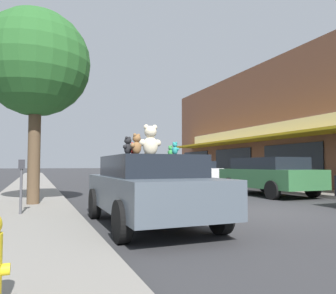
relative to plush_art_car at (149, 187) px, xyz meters
name	(u,v)px	position (x,y,z in m)	size (l,w,h in m)	color
ground_plane	(261,212)	(3.40, 0.69, -0.80)	(260.00, 260.00, 0.00)	#333335
sidewalk_near	(25,225)	(-2.42, 0.69, -0.73)	(2.33, 90.00, 0.13)	gray
plush_art_car	(149,187)	(0.00, 0.00, 0.00)	(2.07, 4.32, 1.47)	#4C5660
teddy_bear_giant	(150,141)	(0.07, 0.15, 1.00)	(0.51, 0.32, 0.69)	beige
teddy_bear_orange	(146,151)	(0.04, 0.35, 0.77)	(0.13, 0.16, 0.22)	orange
teddy_bear_brown	(137,144)	(-0.53, -0.80, 0.85)	(0.28, 0.24, 0.39)	olive
teddy_bear_teal	(175,148)	(0.18, -0.96, 0.78)	(0.15, 0.18, 0.24)	teal
teddy_bear_red	(133,149)	(-0.53, -0.59, 0.78)	(0.17, 0.14, 0.23)	red
teddy_bear_green	(170,151)	(0.66, 0.43, 0.79)	(0.14, 0.20, 0.26)	green
teddy_bear_black	(128,146)	(-0.66, -0.67, 0.83)	(0.23, 0.22, 0.34)	black
parked_car_far_center	(268,175)	(6.83, 4.57, 0.07)	(2.15, 4.58, 1.58)	#336B3D
parked_car_far_right	(193,172)	(6.83, 11.59, 0.04)	(2.10, 4.03, 1.51)	silver
street_tree	(36,64)	(-2.29, 3.88, 3.52)	(3.21, 3.21, 5.82)	brown
parking_meter	(21,179)	(-2.55, 1.82, 0.14)	(0.14, 0.10, 1.27)	#4C4C51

